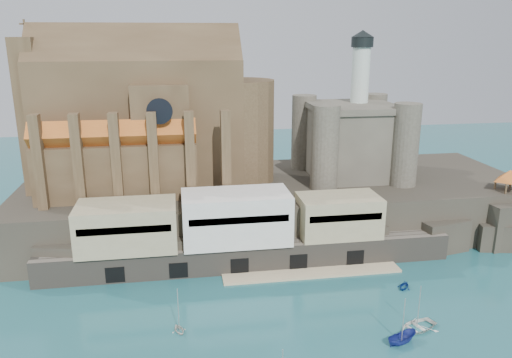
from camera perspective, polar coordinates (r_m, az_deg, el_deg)
The scene contains 11 objects.
ground at distance 69.81m, azimuth 8.87°, elevation -17.34°, with size 300.00×300.00×0.00m, color #1B535A.
promontory at distance 102.01m, azimuth 2.14°, elevation -2.99°, with size 100.00×36.00×10.00m.
quay at distance 85.05m, azimuth -2.35°, elevation -6.15°, with size 70.00×12.00×13.05m.
church at distance 98.43m, azimuth -11.93°, elevation 6.32°, with size 47.00×25.93×30.51m.
castle_keep at distance 104.43m, azimuth 10.85°, elevation 4.79°, with size 21.20×21.20×29.30m.
rock_outcrop at distance 107.17m, azimuth 26.46°, elevation -4.30°, with size 14.50×10.50×8.70m.
pavilion at distance 104.84m, azimuth 27.00°, elevation 0.21°, with size 6.40×6.40×5.40m.
boat_2 at distance 70.39m, azimuth 16.27°, elevation -17.53°, with size 1.71×1.76×4.55m, color navy.
boat_4 at distance 70.69m, azimuth -8.76°, elevation -16.86°, with size 2.33×1.42×2.70m, color silver.
boat_6 at distance 73.86m, azimuth 17.89°, elevation -15.95°, with size 4.23×1.23×5.93m, color silver.
boat_7 at distance 83.59m, azimuth 16.54°, elevation -11.86°, with size 2.53×1.54×2.93m, color navy.
Camera 1 is at (-19.31, -55.14, 38.20)m, focal length 35.00 mm.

